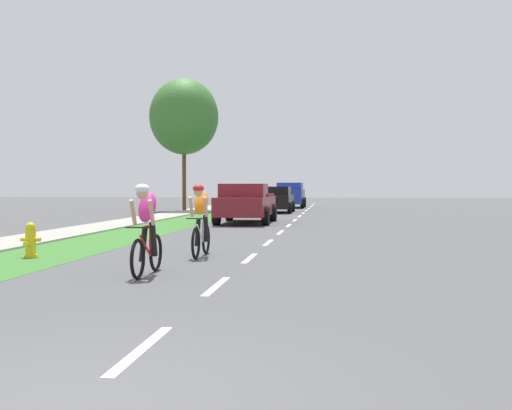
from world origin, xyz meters
The scene contains 11 objects.
ground_plane centered at (0.00, 20.00, 0.00)m, with size 120.00×120.00×0.00m, color #4C4C4F.
grass_verge centered at (-4.72, 20.00, 0.00)m, with size 2.40×70.00×0.01m, color #38722D.
sidewalk_concrete centered at (-6.89, 20.00, 0.00)m, with size 1.95×70.00×0.10m, color #9E998E.
lane_markings_center centered at (0.00, 24.00, 0.00)m, with size 0.12×54.07×0.01m.
fire_hydrant_yellow centered at (-4.72, 8.61, 0.37)m, with size 0.44×0.38×0.76m.
cyclist_lead centered at (-1.41, 6.31, 0.81)m, with size 0.42×1.72×1.58m.
cyclist_trailing centered at (-1.09, 9.21, 0.81)m, with size 0.42×1.72×1.58m.
pickup_maroon centered at (-1.88, 21.55, 0.83)m, with size 2.22×5.10×1.64m.
sedan_black centered at (-1.61, 32.14, 0.77)m, with size 1.98×4.30×1.52m.
suv_blue centered at (-1.41, 40.52, 0.95)m, with size 2.15×4.70×1.79m.
street_tree_far centered at (-7.46, 33.52, 5.82)m, with size 4.25×4.25×8.17m.
Camera 1 is at (1.81, -4.04, 1.54)m, focal length 43.65 mm.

